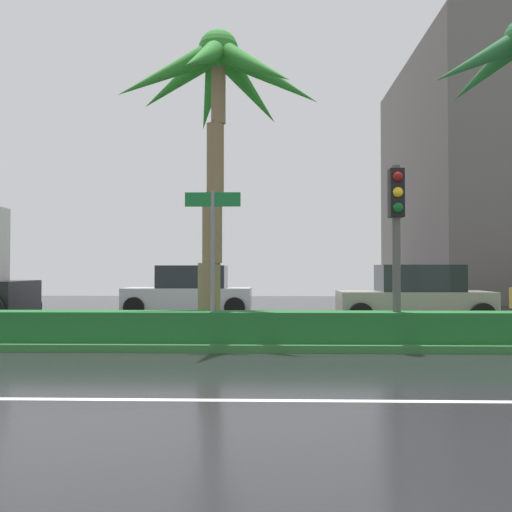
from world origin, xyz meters
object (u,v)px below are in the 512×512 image
object	(u,v)px
street_name_sign	(213,245)
car_in_traffic_leading	(189,292)
palm_tree_centre_left	(218,96)
traffic_signal_median_right	(396,220)
car_in_traffic_second	(415,296)

from	to	relation	value
street_name_sign	car_in_traffic_leading	world-z (taller)	street_name_sign
palm_tree_centre_left	traffic_signal_median_right	xyz separation A→B (m)	(3.69, -1.60, -2.99)
palm_tree_centre_left	street_name_sign	world-z (taller)	palm_tree_centre_left
traffic_signal_median_right	car_in_traffic_leading	xyz separation A→B (m)	(-5.29, 8.43, -1.74)
palm_tree_centre_left	traffic_signal_median_right	size ratio (longest dim) A/B	1.96
car_in_traffic_leading	car_in_traffic_second	size ratio (longest dim) A/B	1.00
traffic_signal_median_right	car_in_traffic_second	distance (m)	5.92
palm_tree_centre_left	car_in_traffic_second	distance (m)	8.09
palm_tree_centre_left	car_in_traffic_second	bearing A→B (deg)	35.45
traffic_signal_median_right	car_in_traffic_leading	world-z (taller)	traffic_signal_median_right
palm_tree_centre_left	car_in_traffic_leading	distance (m)	8.46
street_name_sign	car_in_traffic_second	distance (m)	7.76
traffic_signal_median_right	street_name_sign	distance (m)	3.67
car_in_traffic_second	palm_tree_centre_left	bearing A→B (deg)	35.45
street_name_sign	car_in_traffic_second	bearing A→B (deg)	46.31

